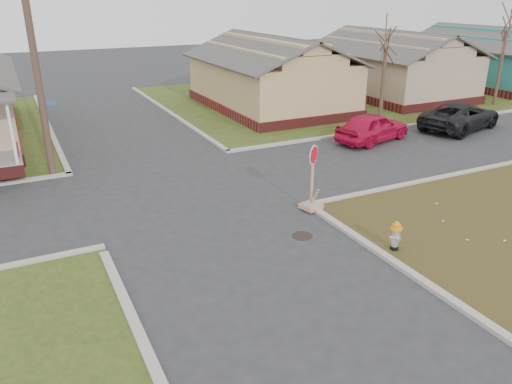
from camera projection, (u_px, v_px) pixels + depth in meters
name	position (u px, v px, depth m)	size (l,w,h in m)	color
ground	(231.00, 244.00, 15.11)	(120.00, 120.00, 0.00)	#2B2C2E
verge_far_right	(396.00, 89.00, 39.15)	(37.00, 19.00, 0.05)	#313F16
curbs	(179.00, 190.00, 19.27)	(80.00, 40.00, 0.12)	#ABA49A
manhole	(302.00, 236.00, 15.60)	(0.64, 0.64, 0.01)	black
side_house_yellow	(270.00, 74.00, 32.15)	(7.60, 11.60, 4.70)	maroon
side_house_tan	(391.00, 65.00, 36.27)	(7.60, 11.60, 4.70)	maroon
side_house_teal	(488.00, 58.00, 40.39)	(7.60, 11.60, 4.70)	maroon
utility_pole	(35.00, 61.00, 19.05)	(1.80, 0.28, 9.00)	#3C2A22
tree_mid_right	(383.00, 85.00, 28.57)	(0.22, 0.22, 4.20)	#3C2A22
tree_far_right	(500.00, 69.00, 32.84)	(0.22, 0.22, 4.76)	#3C2A22
fire_hydrant	(396.00, 234.00, 14.51)	(0.33, 0.33, 0.90)	black
stop_sign	(311.00, 195.00, 17.29)	(0.66, 0.64, 2.33)	tan
red_sedan	(373.00, 127.00, 25.28)	(1.76, 4.37, 1.49)	#C10D37
dark_pickup	(460.00, 116.00, 27.54)	(2.49, 5.41, 1.50)	black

